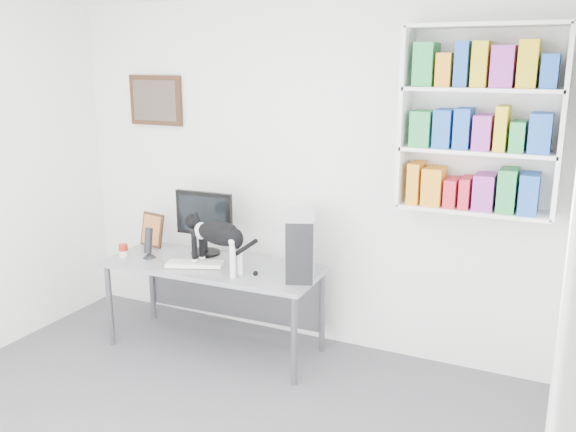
{
  "coord_description": "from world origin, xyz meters",
  "views": [
    {
      "loc": [
        1.98,
        -2.32,
        2.23
      ],
      "look_at": [
        0.16,
        1.53,
        1.14
      ],
      "focal_mm": 38.0,
      "sensor_mm": 36.0,
      "label": 1
    }
  ],
  "objects": [
    {
      "name": "pc_tower",
      "position": [
        0.26,
        1.54,
        0.93
      ],
      "size": [
        0.35,
        0.5,
        0.45
      ],
      "primitive_type": "cube",
      "rotation": [
        0.0,
        0.0,
        0.37
      ],
      "color": "silver",
      "rests_on": "desk"
    },
    {
      "name": "wall_art",
      "position": [
        -1.3,
        1.97,
        1.9
      ],
      "size": [
        0.52,
        0.04,
        0.42
      ],
      "primitive_type": "cube",
      "color": "#432815",
      "rests_on": "room"
    },
    {
      "name": "room",
      "position": [
        0.0,
        0.0,
        1.35
      ],
      "size": [
        4.01,
        4.01,
        2.7
      ],
      "color": "#4F4F54",
      "rests_on": "ground"
    },
    {
      "name": "monitor",
      "position": [
        -0.64,
        1.66,
        0.97
      ],
      "size": [
        0.51,
        0.26,
        0.53
      ],
      "primitive_type": "cube",
      "rotation": [
        0.0,
        0.0,
        0.04
      ],
      "color": "black",
      "rests_on": "desk"
    },
    {
      "name": "desk",
      "position": [
        -0.46,
        1.48,
        0.35
      ],
      "size": [
        1.71,
        0.71,
        0.71
      ],
      "primitive_type": "cube",
      "rotation": [
        0.0,
        0.0,
        0.03
      ],
      "color": "gray",
      "rests_on": "room"
    },
    {
      "name": "soup_can",
      "position": [
        -1.19,
        1.31,
        0.76
      ],
      "size": [
        0.08,
        0.08,
        0.11
      ],
      "primitive_type": "cylinder",
      "rotation": [
        0.0,
        0.0,
        0.05
      ],
      "color": "#A01E0D",
      "rests_on": "desk"
    },
    {
      "name": "keyboard",
      "position": [
        -0.56,
        1.37,
        0.72
      ],
      "size": [
        0.46,
        0.31,
        0.03
      ],
      "primitive_type": "cube",
      "rotation": [
        0.0,
        0.0,
        0.38
      ],
      "color": "white",
      "rests_on": "desk"
    },
    {
      "name": "leaning_print",
      "position": [
        -1.17,
        1.66,
        0.85
      ],
      "size": [
        0.25,
        0.13,
        0.29
      ],
      "primitive_type": "cube",
      "rotation": [
        0.0,
        0.0,
        -0.18
      ],
      "color": "#432815",
      "rests_on": "desk"
    },
    {
      "name": "speaker",
      "position": [
        -1.0,
        1.39,
        0.83
      ],
      "size": [
        0.13,
        0.13,
        0.25
      ],
      "primitive_type": "cylinder",
      "rotation": [
        0.0,
        0.0,
        -0.21
      ],
      "color": "black",
      "rests_on": "desk"
    },
    {
      "name": "bookshelf",
      "position": [
        1.4,
        1.85,
        1.85
      ],
      "size": [
        1.03,
        0.28,
        1.24
      ],
      "primitive_type": "cube",
      "color": "white",
      "rests_on": "room"
    },
    {
      "name": "cat",
      "position": [
        -0.32,
        1.35,
        0.9
      ],
      "size": [
        0.67,
        0.31,
        0.4
      ],
      "primitive_type": null,
      "rotation": [
        0.0,
        0.0,
        -0.22
      ],
      "color": "black",
      "rests_on": "desk"
    }
  ]
}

